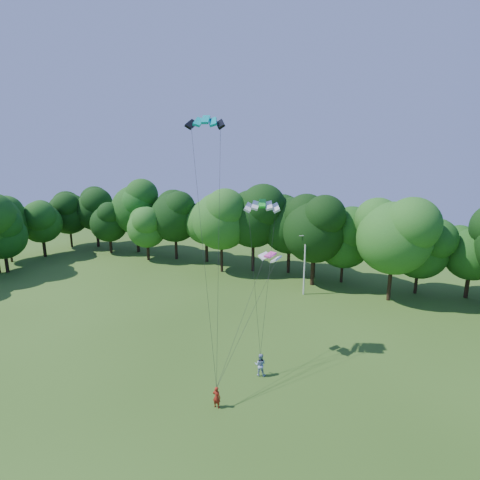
% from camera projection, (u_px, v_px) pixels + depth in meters
% --- Properties ---
extents(ground, '(160.00, 160.00, 0.00)m').
position_uv_depth(ground, '(119.00, 453.00, 22.95)').
color(ground, '#2D4F15').
rests_on(ground, ground).
extents(utility_pole, '(1.50, 0.72, 8.03)m').
position_uv_depth(utility_pole, '(305.00, 264.00, 47.92)').
color(utility_pole, silver).
rests_on(utility_pole, ground).
extents(kite_flyer_left, '(0.62, 0.41, 1.66)m').
position_uv_depth(kite_flyer_left, '(217.00, 397.00, 26.87)').
color(kite_flyer_left, maroon).
rests_on(kite_flyer_left, ground).
extents(kite_flyer_right, '(1.07, 0.91, 1.93)m').
position_uv_depth(kite_flyer_right, '(260.00, 365.00, 30.78)').
color(kite_flyer_right, '#90A7C8').
rests_on(kite_flyer_right, ground).
extents(kite_teal, '(3.19, 2.23, 0.78)m').
position_uv_depth(kite_teal, '(206.00, 120.00, 29.50)').
color(kite_teal, '#05A0A1').
rests_on(kite_teal, ground).
extents(kite_green, '(3.08, 2.13, 0.63)m').
position_uv_depth(kite_green, '(262.00, 204.00, 30.93)').
color(kite_green, green).
rests_on(kite_green, ground).
extents(kite_pink, '(2.21, 1.61, 0.38)m').
position_uv_depth(kite_pink, '(270.00, 255.00, 32.08)').
color(kite_pink, '#E740A0').
rests_on(kite_pink, ground).
extents(tree_back_west, '(8.99, 8.99, 13.08)m').
position_uv_depth(tree_back_west, '(136.00, 209.00, 68.22)').
color(tree_back_west, black).
rests_on(tree_back_west, ground).
extents(tree_back_center, '(9.37, 9.37, 13.63)m').
position_uv_depth(tree_back_center, '(315.00, 225.00, 50.49)').
color(tree_back_center, black).
rests_on(tree_back_center, ground).
extents(tree_flank_west, '(7.54, 7.54, 10.97)m').
position_uv_depth(tree_flank_west, '(2.00, 229.00, 56.46)').
color(tree_flank_west, '#301E12').
rests_on(tree_flank_west, ground).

